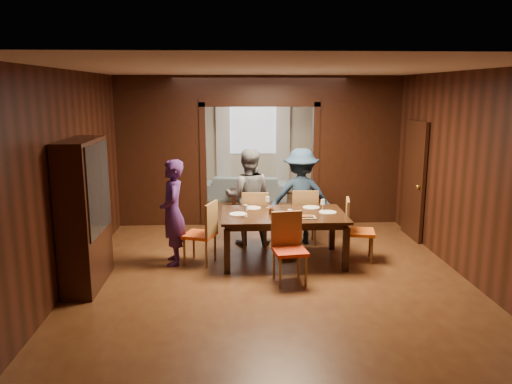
{
  "coord_description": "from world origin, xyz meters",
  "views": [
    {
      "loc": [
        -0.57,
        -8.08,
        2.64
      ],
      "look_at": [
        -0.17,
        -0.4,
        1.05
      ],
      "focal_mm": 35.0,
      "sensor_mm": 36.0,
      "label": 1
    }
  ],
  "objects": [
    {
      "name": "coffee_table",
      "position": [
        -0.19,
        2.98,
        0.2
      ],
      "size": [
        0.8,
        0.5,
        0.4
      ],
      "primitive_type": "cube",
      "color": "black",
      "rests_on": "floor"
    },
    {
      "name": "ceiling",
      "position": [
        0.0,
        0.0,
        2.9
      ],
      "size": [
        5.5,
        9.0,
        0.02
      ],
      "primitive_type": "cube",
      "color": "silver",
      "rests_on": "room_walls"
    },
    {
      "name": "hutch",
      "position": [
        -2.53,
        -1.5,
        1.0
      ],
      "size": [
        0.4,
        1.2,
        2.0
      ],
      "primitive_type": "cube",
      "color": "black",
      "rests_on": "floor"
    },
    {
      "name": "platter_b",
      "position": [
        0.54,
        -0.94,
        0.78
      ],
      "size": [
        0.3,
        0.2,
        0.04
      ],
      "primitive_type": "cube",
      "color": "gray",
      "rests_on": "dining_table"
    },
    {
      "name": "floor",
      "position": [
        0.0,
        0.0,
        0.0
      ],
      "size": [
        9.0,
        9.0,
        0.0
      ],
      "primitive_type": "plane",
      "color": "#532A17",
      "rests_on": "ground"
    },
    {
      "name": "curtain_right",
      "position": [
        0.75,
        4.4,
        1.25
      ],
      "size": [
        0.35,
        0.06,
        2.4
      ],
      "primitive_type": "cube",
      "color": "white",
      "rests_on": "back_wall"
    },
    {
      "name": "condiment_jar",
      "position": [
        0.05,
        -0.69,
        0.82
      ],
      "size": [
        0.08,
        0.08,
        0.11
      ],
      "primitive_type": null,
      "color": "#502512",
      "rests_on": "dining_table"
    },
    {
      "name": "plate_left",
      "position": [
        -0.46,
        -0.68,
        0.77
      ],
      "size": [
        0.27,
        0.27,
        0.01
      ],
      "primitive_type": "cylinder",
      "color": "white",
      "rests_on": "dining_table"
    },
    {
      "name": "plate_far_l",
      "position": [
        -0.22,
        -0.28,
        0.77
      ],
      "size": [
        0.27,
        0.27,
        0.01
      ],
      "primitive_type": "cylinder",
      "color": "white",
      "rests_on": "dining_table"
    },
    {
      "name": "plate_far_r",
      "position": [
        0.73,
        -0.3,
        0.77
      ],
      "size": [
        0.27,
        0.27,
        0.01
      ],
      "primitive_type": "cylinder",
      "color": "silver",
      "rests_on": "dining_table"
    },
    {
      "name": "chair_far_r",
      "position": [
        0.69,
        0.25,
        0.48
      ],
      "size": [
        0.46,
        0.46,
        0.97
      ],
      "primitive_type": null,
      "rotation": [
        0.0,
        0.0,
        3.1
      ],
      "color": "orange",
      "rests_on": "floor"
    },
    {
      "name": "chair_near",
      "position": [
        0.24,
        -1.56,
        0.48
      ],
      "size": [
        0.5,
        0.5,
        0.97
      ],
      "primitive_type": null,
      "rotation": [
        0.0,
        0.0,
        0.14
      ],
      "color": "red",
      "rests_on": "floor"
    },
    {
      "name": "chair_left",
      "position": [
        -1.05,
        -0.7,
        0.48
      ],
      "size": [
        0.56,
        0.56,
        0.97
      ],
      "primitive_type": null,
      "rotation": [
        0.0,
        0.0,
        -1.91
      ],
      "color": "#E44E15",
      "rests_on": "floor"
    },
    {
      "name": "room_walls",
      "position": [
        0.0,
        1.89,
        1.51
      ],
      "size": [
        5.52,
        9.01,
        2.9
      ],
      "color": "black",
      "rests_on": "floor"
    },
    {
      "name": "sofa",
      "position": [
        -0.19,
        3.85,
        0.29
      ],
      "size": [
        2.08,
        1.0,
        0.59
      ],
      "primitive_type": "imported",
      "rotation": [
        0.0,
        0.0,
        3.03
      ],
      "color": "#8EACBB",
      "rests_on": "floor"
    },
    {
      "name": "wineglass_right",
      "position": [
        0.88,
        -0.49,
        0.85
      ],
      "size": [
        0.08,
        0.08,
        0.18
      ],
      "primitive_type": null,
      "color": "white",
      "rests_on": "dining_table"
    },
    {
      "name": "person_navy",
      "position": [
        0.64,
        0.27,
        0.83
      ],
      "size": [
        1.11,
        0.69,
        1.66
      ],
      "primitive_type": "imported",
      "rotation": [
        0.0,
        0.0,
        3.07
      ],
      "color": "#1A2C43",
      "rests_on": "floor"
    },
    {
      "name": "tumbler",
      "position": [
        0.3,
        -0.98,
        0.83
      ],
      "size": [
        0.07,
        0.07,
        0.14
      ],
      "primitive_type": "cylinder",
      "color": "silver",
      "rests_on": "dining_table"
    },
    {
      "name": "chair_far_l",
      "position": [
        -0.16,
        0.13,
        0.48
      ],
      "size": [
        0.46,
        0.46,
        0.97
      ],
      "primitive_type": null,
      "rotation": [
        0.0,
        0.0,
        3.1
      ],
      "color": "#C54012",
      "rests_on": "floor"
    },
    {
      "name": "person_grey",
      "position": [
        -0.27,
        0.25,
        0.83
      ],
      "size": [
        0.84,
        0.67,
        1.66
      ],
      "primitive_type": "imported",
      "rotation": [
        0.0,
        0.0,
        3.08
      ],
      "color": "#5A5C62",
      "rests_on": "floor"
    },
    {
      "name": "door_right",
      "position": [
        2.7,
        0.5,
        1.05
      ],
      "size": [
        0.06,
        0.9,
        2.1
      ],
      "primitive_type": "cube",
      "color": "black",
      "rests_on": "floor"
    },
    {
      "name": "plate_near",
      "position": [
        0.24,
        -0.98,
        0.77
      ],
      "size": [
        0.27,
        0.27,
        0.01
      ],
      "primitive_type": "cylinder",
      "color": "white",
      "rests_on": "dining_table"
    },
    {
      "name": "wineglass_far",
      "position": [
        0.02,
        -0.24,
        0.85
      ],
      "size": [
        0.08,
        0.08,
        0.18
      ],
      "primitive_type": null,
      "color": "white",
      "rests_on": "dining_table"
    },
    {
      "name": "wineglass_left",
      "position": [
        -0.35,
        -0.81,
        0.85
      ],
      "size": [
        0.08,
        0.08,
        0.18
      ],
      "primitive_type": null,
      "color": "white",
      "rests_on": "dining_table"
    },
    {
      "name": "platter_a",
      "position": [
        0.23,
        -0.76,
        0.78
      ],
      "size": [
        0.3,
        0.2,
        0.04
      ],
      "primitive_type": "cube",
      "color": "gray",
      "rests_on": "dining_table"
    },
    {
      "name": "plate_right",
      "position": [
        0.93,
        -0.63,
        0.77
      ],
      "size": [
        0.27,
        0.27,
        0.01
      ],
      "primitive_type": "cylinder",
      "color": "white",
      "rests_on": "dining_table"
    },
    {
      "name": "person_purple",
      "position": [
        -1.45,
        -0.69,
        0.81
      ],
      "size": [
        0.47,
        0.64,
        1.61
      ],
      "primitive_type": "imported",
      "rotation": [
        0.0,
        0.0,
        -1.43
      ],
      "color": "#411F5C",
      "rests_on": "floor"
    },
    {
      "name": "curtain_left",
      "position": [
        -0.75,
        4.4,
        1.25
      ],
      "size": [
        0.35,
        0.06,
        2.4
      ],
      "primitive_type": "cube",
      "color": "white",
      "rests_on": "back_wall"
    },
    {
      "name": "chair_right",
      "position": [
        1.44,
        -0.67,
        0.48
      ],
      "size": [
        0.52,
        0.52,
        0.97
      ],
      "primitive_type": null,
      "rotation": [
        0.0,
        0.0,
        1.38
      ],
      "color": "orange",
      "rests_on": "floor"
    },
    {
      "name": "dining_table",
      "position": [
        0.24,
        -0.65,
        0.38
      ],
      "size": [
        1.9,
        1.18,
        0.76
      ],
      "primitive_type": "cube",
      "color": "black",
      "rests_on": "floor"
    },
    {
      "name": "window_far",
      "position": [
        0.0,
        4.44,
        1.7
      ],
      "size": [
        1.2,
        0.03,
        1.3
      ],
      "primitive_type": "cube",
      "color": "silver",
      "rests_on": "back_wall"
    },
    {
      "name": "serving_bowl",
      "position": [
        0.32,
        -0.5,
        0.8
      ],
      "size": [
        0.31,
        0.31,
        0.08
      ],
      "primitive_type": "imported",
      "color": "black",
      "rests_on": "dining_table"
    }
  ]
}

